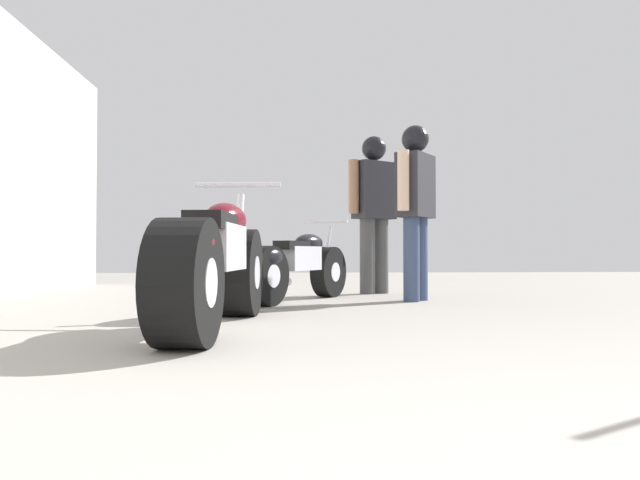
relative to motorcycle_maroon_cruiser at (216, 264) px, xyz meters
The scene contains 5 objects.
ground_plane 1.36m from the motorcycle_maroon_cruiser, 48.52° to the left, with size 18.20×18.20×0.00m, color gray.
motorcycle_maroon_cruiser is the anchor object (origin of this frame).
motorcycle_black_naked 2.09m from the motorcycle_maroon_cruiser, 75.36° to the left, with size 1.03×1.57×0.81m.
mechanic_in_blue 3.43m from the motorcycle_maroon_cruiser, 65.05° to the left, with size 0.66×0.46×1.81m.
mechanic_with_helmet 2.69m from the motorcycle_maroon_cruiser, 50.35° to the left, with size 0.48×0.60×1.71m.
Camera 1 is at (-0.42, -0.74, 0.47)m, focal length 32.62 mm.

